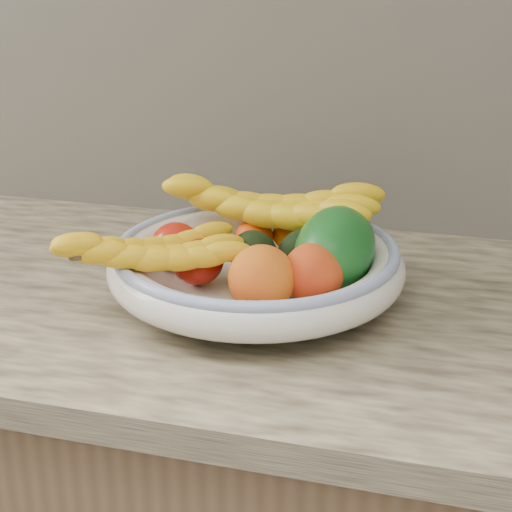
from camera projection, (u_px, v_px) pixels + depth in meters
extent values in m
cube|color=#C1B28A|center=(260.00, 305.00, 1.07)|extent=(2.44, 0.66, 0.04)
cube|color=beige|center=(310.00, 73.00, 1.25)|extent=(2.40, 0.02, 0.50)
cylinder|color=white|center=(256.00, 292.00, 1.05)|extent=(0.13, 0.13, 0.02)
cylinder|color=white|center=(256.00, 283.00, 1.04)|extent=(0.32, 0.32, 0.01)
torus|color=white|center=(256.00, 264.00, 1.03)|extent=(0.39, 0.39, 0.05)
torus|color=#3B5AA7|center=(256.00, 249.00, 1.02)|extent=(0.37, 0.37, 0.02)
ellipsoid|color=#FF4F05|center=(254.00, 237.00, 1.11)|extent=(0.06, 0.06, 0.05)
ellipsoid|color=orange|center=(290.00, 234.00, 1.12)|extent=(0.06, 0.06, 0.05)
ellipsoid|color=#BA190A|center=(176.00, 245.00, 1.06)|extent=(0.09, 0.09, 0.06)
ellipsoid|color=#A01209|center=(197.00, 261.00, 1.01)|extent=(0.08, 0.08, 0.06)
ellipsoid|color=black|center=(254.00, 255.00, 1.02)|extent=(0.09, 0.11, 0.06)
ellipsoid|color=black|center=(309.00, 252.00, 1.03)|extent=(0.11, 0.11, 0.07)
ellipsoid|color=#0F5017|center=(335.00, 250.00, 1.00)|extent=(0.14, 0.16, 0.14)
ellipsoid|color=orange|center=(262.00, 278.00, 0.94)|extent=(0.10, 0.10, 0.08)
ellipsoid|color=orange|center=(313.00, 273.00, 0.95)|extent=(0.09, 0.09, 0.08)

